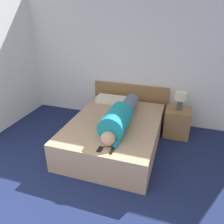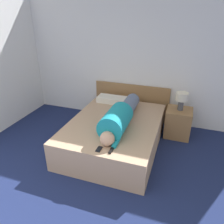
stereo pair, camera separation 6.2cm
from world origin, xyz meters
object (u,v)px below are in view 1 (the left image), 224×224
at_px(nightstand, 177,122).
at_px(cell_phone, 100,149).
at_px(bed, 115,133).
at_px(person_lying, 120,117).
at_px(tv_remote, 112,150).
at_px(pillow_near_headboard, 112,100).
at_px(table_lamp, 181,98).

height_order(nightstand, cell_phone, nightstand).
relative_size(bed, person_lying, 1.27).
bearing_deg(cell_phone, tv_remote, 7.89).
height_order(pillow_near_headboard, cell_phone, pillow_near_headboard).
height_order(bed, tv_remote, tv_remote).
relative_size(person_lying, tv_remote, 10.67).
relative_size(nightstand, table_lamp, 1.60).
relative_size(table_lamp, cell_phone, 2.63).
bearing_deg(person_lying, pillow_near_headboard, 115.49).
bearing_deg(pillow_near_headboard, cell_phone, -77.45).
height_order(pillow_near_headboard, tv_remote, pillow_near_headboard).
distance_m(bed, nightstand, 1.28).
distance_m(pillow_near_headboard, cell_phone, 1.70).
height_order(table_lamp, pillow_near_headboard, table_lamp).
height_order(nightstand, person_lying, person_lying).
distance_m(person_lying, cell_phone, 0.75).
bearing_deg(bed, table_lamp, 35.22).
bearing_deg(bed, nightstand, 35.22).
relative_size(bed, pillow_near_headboard, 3.23).
height_order(bed, nightstand, nightstand).
distance_m(nightstand, pillow_near_headboard, 1.39).
bearing_deg(table_lamp, nightstand, 180.00).
height_order(table_lamp, tv_remote, table_lamp).
xyz_separation_m(nightstand, cell_phone, (-0.99, -1.60, 0.22)).
height_order(person_lying, tv_remote, person_lying).
height_order(table_lamp, person_lying, table_lamp).
height_order(bed, person_lying, person_lying).
bearing_deg(person_lying, bed, 133.79).
distance_m(bed, tv_remote, 0.91).
bearing_deg(tv_remote, table_lamp, 62.65).
height_order(tv_remote, cell_phone, tv_remote).
bearing_deg(tv_remote, nightstand, 62.65).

